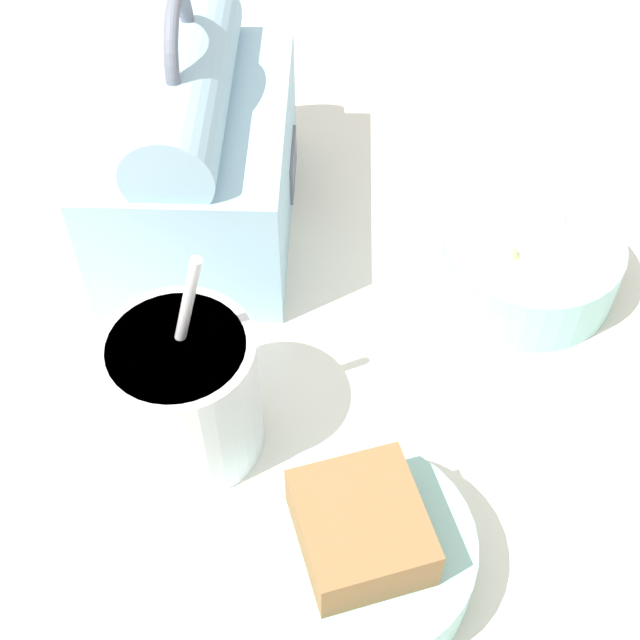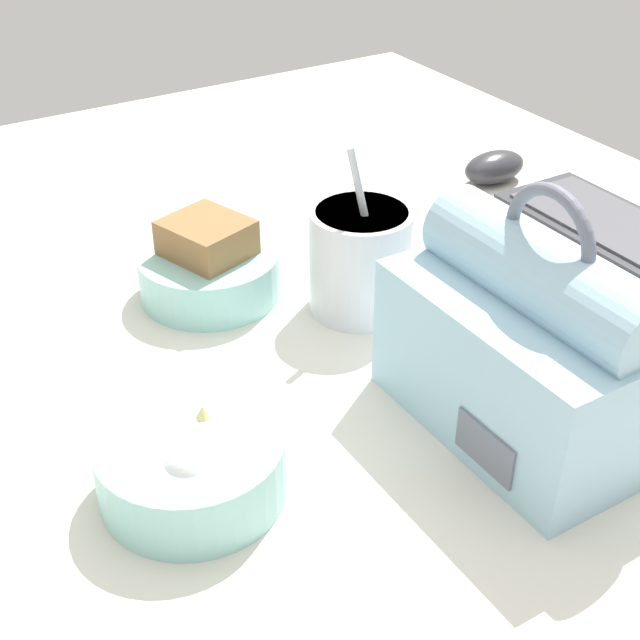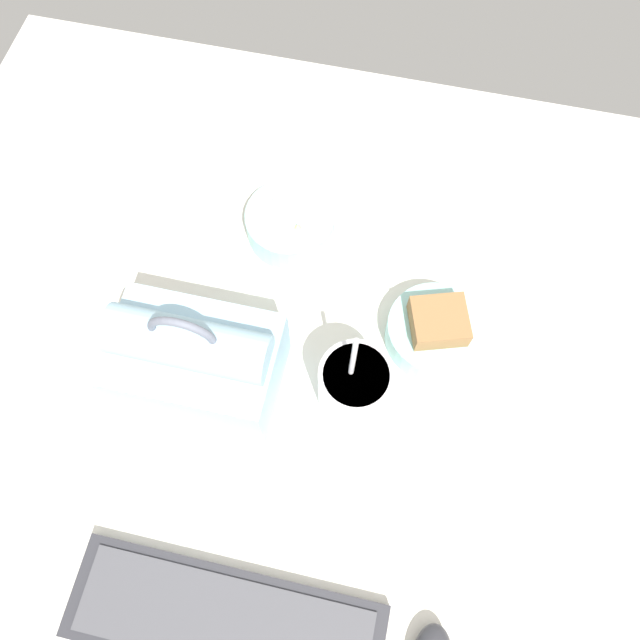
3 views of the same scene
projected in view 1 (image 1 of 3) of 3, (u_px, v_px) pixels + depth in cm
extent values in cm
cube|color=silver|center=(263.00, 400.00, 64.19)|extent=(140.00, 110.00, 2.00)
cube|color=#9EC6DB|center=(197.00, 169.00, 69.90)|extent=(21.56, 14.39, 11.64)
cylinder|color=#9EC6DB|center=(186.00, 88.00, 64.04)|extent=(20.48, 6.40, 6.40)
cube|color=slate|center=(293.00, 165.00, 74.17)|extent=(6.04, 0.30, 3.49)
torus|color=slate|center=(181.00, 53.00, 61.82)|extent=(8.54, 1.00, 8.54)
cylinder|color=silver|center=(185.00, 395.00, 57.08)|extent=(9.66, 9.66, 10.20)
cylinder|color=gold|center=(176.00, 349.00, 53.38)|extent=(8.50, 8.50, 0.60)
cylinder|color=silver|center=(183.00, 325.00, 52.75)|extent=(0.70, 3.52, 11.55)
cylinder|color=#93D1CC|center=(359.00, 558.00, 52.98)|extent=(13.69, 13.69, 4.59)
cube|color=olive|center=(360.00, 539.00, 51.03)|extent=(9.28, 8.84, 6.43)
cylinder|color=#93D1CC|center=(529.00, 263.00, 68.01)|extent=(13.58, 13.58, 4.98)
ellipsoid|color=white|center=(543.00, 231.00, 68.18)|extent=(3.69, 3.69, 4.35)
cone|color=#F4DB84|center=(510.00, 267.00, 65.91)|extent=(6.14, 6.14, 4.23)
sphere|color=black|center=(583.00, 259.00, 68.15)|extent=(1.63, 1.63, 1.63)
sphere|color=black|center=(571.00, 254.00, 68.53)|extent=(1.63, 1.63, 1.63)
sphere|color=black|center=(558.00, 253.00, 68.59)|extent=(1.63, 1.63, 1.63)
sphere|color=black|center=(548.00, 257.00, 68.33)|extent=(1.63, 1.63, 1.63)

